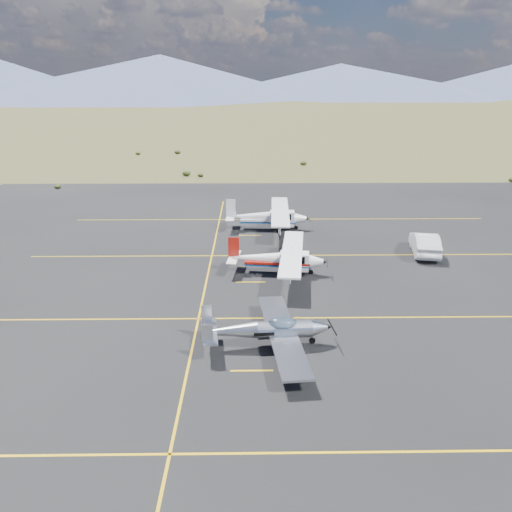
% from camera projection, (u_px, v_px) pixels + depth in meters
% --- Properties ---
extents(ground, '(1600.00, 1600.00, 0.00)m').
position_uv_depth(ground, '(308.00, 335.00, 26.57)').
color(ground, '#383D1C').
rests_on(ground, ground).
extents(apron, '(72.00, 72.00, 0.02)m').
position_uv_depth(apron, '(296.00, 285.00, 33.19)').
color(apron, black).
rests_on(apron, ground).
extents(aircraft_low_wing, '(6.43, 8.94, 1.94)m').
position_uv_depth(aircraft_low_wing, '(269.00, 330.00, 25.12)').
color(aircraft_low_wing, silver).
rests_on(aircraft_low_wing, apron).
extents(aircraft_cessna, '(6.09, 10.09, 2.54)m').
position_uv_depth(aircraft_cessna, '(277.00, 258.00, 34.83)').
color(aircraft_cessna, white).
rests_on(aircraft_cessna, apron).
extents(aircraft_plain, '(6.60, 11.01, 2.79)m').
position_uv_depth(aircraft_plain, '(268.00, 216.00, 45.41)').
color(aircraft_plain, white).
rests_on(aircraft_plain, apron).
extents(sedan, '(2.70, 5.40, 1.70)m').
position_uv_depth(sedan, '(425.00, 243.00, 38.97)').
color(sedan, white).
rests_on(sedan, apron).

